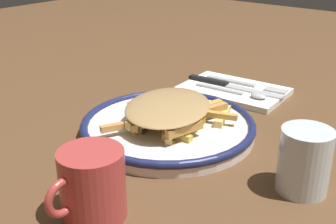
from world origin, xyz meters
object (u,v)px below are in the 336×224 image
(fork, at_px, (246,84))
(coffee_mug, at_px, (92,185))
(plate, at_px, (168,126))
(napkin, at_px, (234,90))
(knife, at_px, (226,85))
(fries_heap, at_px, (170,111))
(spoon, at_px, (243,93))
(water_glass, at_px, (304,161))

(fork, height_order, coffee_mug, coffee_mug)
(coffee_mug, bearing_deg, plate, -162.86)
(napkin, height_order, knife, knife)
(plate, distance_m, coffee_mug, 0.24)
(plate, height_order, napkin, plate)
(fork, bearing_deg, knife, -45.62)
(fries_heap, height_order, spoon, fries_heap)
(plate, height_order, fries_heap, fries_heap)
(napkin, distance_m, coffee_mug, 0.47)
(water_glass, bearing_deg, fork, -139.73)
(napkin, xyz_separation_m, spoon, (0.03, 0.03, 0.01))
(knife, distance_m, spoon, 0.06)
(spoon, bearing_deg, plate, -5.56)
(plate, bearing_deg, coffee_mug, 17.14)
(fries_heap, relative_size, coffee_mug, 2.25)
(knife, height_order, coffee_mug, coffee_mug)
(fries_heap, height_order, coffee_mug, coffee_mug)
(fork, xyz_separation_m, water_glass, (0.28, 0.24, 0.03))
(fries_heap, distance_m, napkin, 0.24)
(plate, distance_m, water_glass, 0.24)
(fries_heap, xyz_separation_m, knife, (-0.23, -0.04, -0.03))
(coffee_mug, bearing_deg, napkin, -169.59)
(napkin, relative_size, coffee_mug, 1.98)
(fries_heap, height_order, napkin, fries_heap)
(fork, xyz_separation_m, spoon, (0.05, 0.02, 0.00))
(plate, xyz_separation_m, fries_heap, (-0.00, 0.00, 0.03))
(napkin, bearing_deg, plate, 3.55)
(knife, height_order, water_glass, water_glass)
(fork, distance_m, spoon, 0.06)
(napkin, height_order, spoon, spoon)
(water_glass, bearing_deg, spoon, -136.52)
(fork, bearing_deg, plate, 0.51)
(knife, bearing_deg, coffee_mug, 12.69)
(spoon, bearing_deg, water_glass, 43.48)
(napkin, distance_m, water_glass, 0.36)
(plate, xyz_separation_m, napkin, (-0.23, -0.01, -0.01))
(fork, bearing_deg, spoon, 22.68)
(fries_heap, bearing_deg, knife, -170.99)
(water_glass, bearing_deg, fries_heap, -95.31)
(plate, relative_size, knife, 1.36)
(plate, relative_size, fork, 1.62)
(fries_heap, height_order, water_glass, water_glass)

